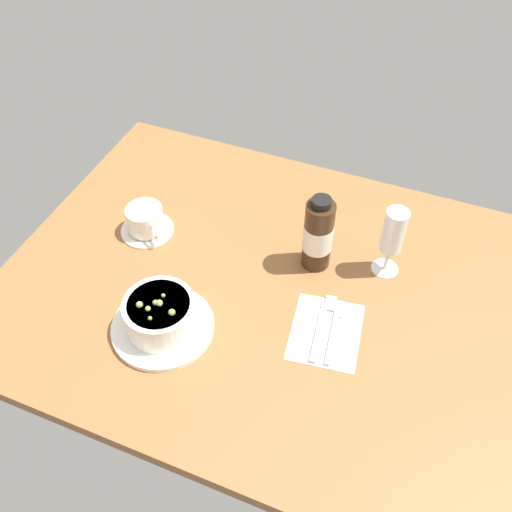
{
  "coord_description": "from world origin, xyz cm",
  "views": [
    {
      "loc": [
        27.4,
        -73.01,
        93.61
      ],
      "look_at": [
        -2.85,
        1.66,
        6.13
      ],
      "focal_mm": 40.51,
      "sensor_mm": 36.0,
      "label": 1
    }
  ],
  "objects_px": {
    "cutlery_setting": "(327,329)",
    "coffee_cup": "(146,221)",
    "wine_glass": "(393,234)",
    "porridge_bowl": "(161,317)",
    "sauce_bottle_brown": "(318,235)"
  },
  "relations": [
    {
      "from": "cutlery_setting",
      "to": "wine_glass",
      "type": "relative_size",
      "value": 1.09
    },
    {
      "from": "cutlery_setting",
      "to": "coffee_cup",
      "type": "xyz_separation_m",
      "value": [
        -0.47,
        0.11,
        0.03
      ]
    },
    {
      "from": "sauce_bottle_brown",
      "to": "porridge_bowl",
      "type": "bearing_deg",
      "value": -128.4
    },
    {
      "from": "coffee_cup",
      "to": "wine_glass",
      "type": "height_order",
      "value": "wine_glass"
    },
    {
      "from": "wine_glass",
      "to": "cutlery_setting",
      "type": "bearing_deg",
      "value": -108.47
    },
    {
      "from": "cutlery_setting",
      "to": "coffee_cup",
      "type": "distance_m",
      "value": 0.48
    },
    {
      "from": "porridge_bowl",
      "to": "wine_glass",
      "type": "bearing_deg",
      "value": 40.97
    },
    {
      "from": "porridge_bowl",
      "to": "coffee_cup",
      "type": "bearing_deg",
      "value": 125.54
    },
    {
      "from": "coffee_cup",
      "to": "wine_glass",
      "type": "bearing_deg",
      "value": 9.65
    },
    {
      "from": "cutlery_setting",
      "to": "sauce_bottle_brown",
      "type": "relative_size",
      "value": 0.99
    },
    {
      "from": "wine_glass",
      "to": "sauce_bottle_brown",
      "type": "height_order",
      "value": "sauce_bottle_brown"
    },
    {
      "from": "porridge_bowl",
      "to": "coffee_cup",
      "type": "height_order",
      "value": "porridge_bowl"
    },
    {
      "from": "porridge_bowl",
      "to": "wine_glass",
      "type": "relative_size",
      "value": 1.22
    },
    {
      "from": "coffee_cup",
      "to": "sauce_bottle_brown",
      "type": "relative_size",
      "value": 0.66
    },
    {
      "from": "cutlery_setting",
      "to": "coffee_cup",
      "type": "relative_size",
      "value": 1.51
    }
  ]
}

